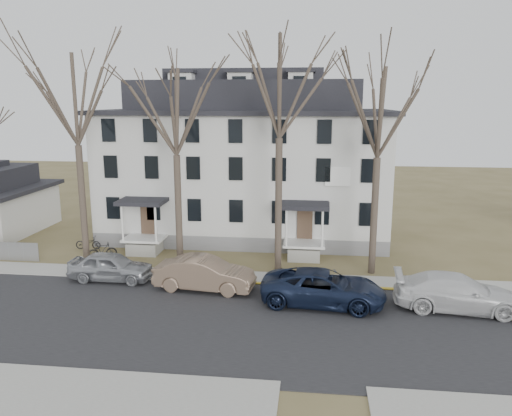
# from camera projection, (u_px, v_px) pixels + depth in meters

# --- Properties ---
(ground) EXTENTS (120.00, 120.00, 0.00)m
(ground) POSITION_uv_depth(u_px,v_px,m) (236.00, 346.00, 20.49)
(ground) COLOR brown
(ground) RESTS_ON ground
(main_road) EXTENTS (120.00, 10.00, 0.04)m
(main_road) POSITION_uv_depth(u_px,v_px,m) (243.00, 325.00, 22.43)
(main_road) COLOR #27272A
(main_road) RESTS_ON ground
(far_sidewalk) EXTENTS (120.00, 2.00, 0.08)m
(far_sidewalk) POSITION_uv_depth(u_px,v_px,m) (258.00, 279.00, 28.26)
(far_sidewalk) COLOR #A09F97
(far_sidewalk) RESTS_ON ground
(yellow_curb) EXTENTS (14.00, 0.25, 0.06)m
(yellow_curb) POSITION_uv_depth(u_px,v_px,m) (348.00, 288.00, 26.81)
(yellow_curb) COLOR gold
(yellow_curb) RESTS_ON ground
(boarding_house) EXTENTS (20.80, 12.36, 12.05)m
(boarding_house) POSITION_uv_depth(u_px,v_px,m) (246.00, 163.00, 37.01)
(boarding_house) COLOR slate
(boarding_house) RESTS_ON ground
(tree_far_left) EXTENTS (8.40, 8.40, 13.72)m
(tree_far_left) POSITION_uv_depth(u_px,v_px,m) (74.00, 93.00, 29.07)
(tree_far_left) COLOR #473B31
(tree_far_left) RESTS_ON ground
(tree_mid_left) EXTENTS (7.80, 7.80, 12.74)m
(tree_mid_left) POSITION_uv_depth(u_px,v_px,m) (175.00, 106.00, 28.55)
(tree_mid_left) COLOR #473B31
(tree_mid_left) RESTS_ON ground
(tree_center) EXTENTS (9.00, 9.00, 14.70)m
(tree_center) POSITION_uv_depth(u_px,v_px,m) (280.00, 79.00, 27.55)
(tree_center) COLOR #473B31
(tree_center) RESTS_ON ground
(tree_mid_right) EXTENTS (7.80, 7.80, 12.74)m
(tree_mid_right) POSITION_uv_depth(u_px,v_px,m) (380.00, 106.00, 27.24)
(tree_mid_right) COLOR #473B31
(tree_mid_right) RESTS_ON ground
(car_silver) EXTENTS (4.70, 1.97, 1.59)m
(car_silver) POSITION_uv_depth(u_px,v_px,m) (111.00, 267.00, 27.82)
(car_silver) COLOR #9B9EA3
(car_silver) RESTS_ON ground
(car_tan) EXTENTS (5.45, 2.35, 1.74)m
(car_tan) POSITION_uv_depth(u_px,v_px,m) (204.00, 274.00, 26.43)
(car_tan) COLOR #77604D
(car_tan) RESTS_ON ground
(car_navy) EXTENTS (6.31, 3.35, 1.69)m
(car_navy) POSITION_uv_depth(u_px,v_px,m) (323.00, 288.00, 24.53)
(car_navy) COLOR #141D35
(car_navy) RESTS_ON ground
(car_white) EXTENTS (6.12, 2.94, 1.72)m
(car_white) POSITION_uv_depth(u_px,v_px,m) (457.00, 293.00, 23.87)
(car_white) COLOR silver
(car_white) RESTS_ON ground
(bicycle_left) EXTENTS (1.74, 0.71, 0.89)m
(bicycle_left) POSITION_uv_depth(u_px,v_px,m) (88.00, 243.00, 33.70)
(bicycle_left) COLOR black
(bicycle_left) RESTS_ON ground
(bicycle_right) EXTENTS (1.82, 1.31, 1.08)m
(bicycle_right) POSITION_uv_depth(u_px,v_px,m) (102.00, 251.00, 31.59)
(bicycle_right) COLOR black
(bicycle_right) RESTS_ON ground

